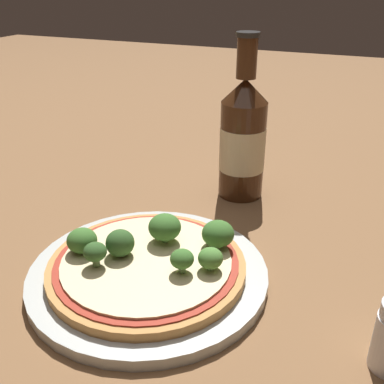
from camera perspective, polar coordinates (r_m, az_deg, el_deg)
The scene contains 11 objects.
ground_plane at distance 0.47m, azimuth -9.41°, elevation -11.11°, with size 3.00×3.00×0.00m, color brown.
plate at distance 0.47m, azimuth -5.54°, elevation -10.25°, with size 0.24×0.24×0.01m.
pizza at distance 0.46m, azimuth -5.75°, elevation -9.18°, with size 0.20×0.20×0.01m.
broccoli_floret_0 at distance 0.47m, azimuth -13.62°, elevation -5.86°, with size 0.03×0.03×0.03m.
broccoli_floret_1 at distance 0.45m, azimuth -8.99°, elevation -6.45°, with size 0.03×0.03×0.03m.
broccoli_floret_2 at distance 0.47m, azimuth -3.48°, elevation -4.49°, with size 0.03×0.03×0.03m.
broccoli_floret_3 at distance 0.42m, azimuth -1.28°, elevation -8.54°, with size 0.02×0.02×0.02m.
broccoli_floret_4 at distance 0.43m, azimuth 2.36°, elevation -8.42°, with size 0.02×0.02×0.02m.
broccoli_floret_5 at distance 0.44m, azimuth -12.21°, elevation -7.50°, with size 0.02×0.02×0.03m.
broccoli_floret_6 at distance 0.46m, azimuth 3.32°, elevation -5.32°, with size 0.03×0.03×0.03m.
beer_bottle at distance 0.61m, azimuth 6.46°, elevation 6.80°, with size 0.06×0.06×0.22m.
Camera 1 is at (-0.31, -0.21, 0.28)m, focal length 42.00 mm.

